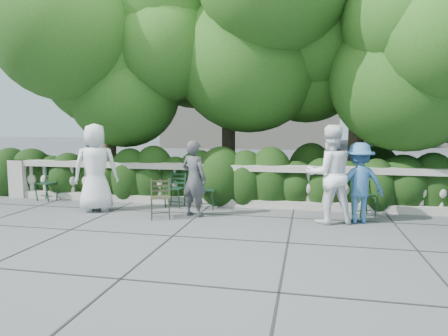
% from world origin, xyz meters
% --- Properties ---
extents(ground, '(90.00, 90.00, 0.00)m').
position_xyz_m(ground, '(0.00, 0.00, 0.00)').
color(ground, '#484A4F').
rests_on(ground, ground).
extents(balustrade, '(12.00, 0.44, 1.00)m').
position_xyz_m(balustrade, '(0.00, 1.80, 0.49)').
color(balustrade, '#9E998E').
rests_on(balustrade, ground).
extents(shrub_hedge, '(15.00, 2.60, 1.70)m').
position_xyz_m(shrub_hedge, '(0.00, 3.00, 0.00)').
color(shrub_hedge, black).
rests_on(shrub_hedge, ground).
extents(tree_canopy, '(15.04, 6.52, 6.78)m').
position_xyz_m(tree_canopy, '(0.69, 3.19, 3.96)').
color(tree_canopy, '#3F3023').
rests_on(tree_canopy, ground).
extents(chair_a, '(0.51, 0.54, 0.84)m').
position_xyz_m(chair_a, '(-4.77, 1.30, 0.00)').
color(chair_a, black).
rests_on(chair_a, ground).
extents(chair_b, '(0.49, 0.52, 0.84)m').
position_xyz_m(chair_b, '(-1.29, 1.24, 0.00)').
color(chair_b, black).
rests_on(chair_b, ground).
extents(chair_c, '(0.51, 0.54, 0.84)m').
position_xyz_m(chair_c, '(-0.48, 1.16, 0.00)').
color(chair_c, black).
rests_on(chair_c, ground).
extents(chair_d, '(0.61, 0.63, 0.84)m').
position_xyz_m(chair_d, '(3.05, 1.17, 0.00)').
color(chair_d, black).
rests_on(chair_d, ground).
extents(chair_weathered, '(0.58, 0.61, 0.84)m').
position_xyz_m(chair_weathered, '(-1.13, 0.06, 0.00)').
color(chair_weathered, black).
rests_on(chair_weathered, ground).
extents(person_businessman, '(1.13, 0.94, 1.97)m').
position_xyz_m(person_businessman, '(-2.86, 0.60, 0.99)').
color(person_businessman, silver).
rests_on(person_businessman, ground).
extents(person_woman_grey, '(0.69, 0.57, 1.62)m').
position_xyz_m(person_woman_grey, '(-0.56, 0.57, 0.81)').
color(person_woman_grey, '#3C3D41').
rests_on(person_woman_grey, ground).
extents(person_casual_man, '(1.12, 0.97, 1.95)m').
position_xyz_m(person_casual_man, '(2.22, 0.57, 0.97)').
color(person_casual_man, white).
rests_on(person_casual_man, ground).
extents(person_older_blue, '(1.16, 0.86, 1.60)m').
position_xyz_m(person_older_blue, '(2.80, 0.70, 0.80)').
color(person_older_blue, '#33659A').
rests_on(person_older_blue, ground).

